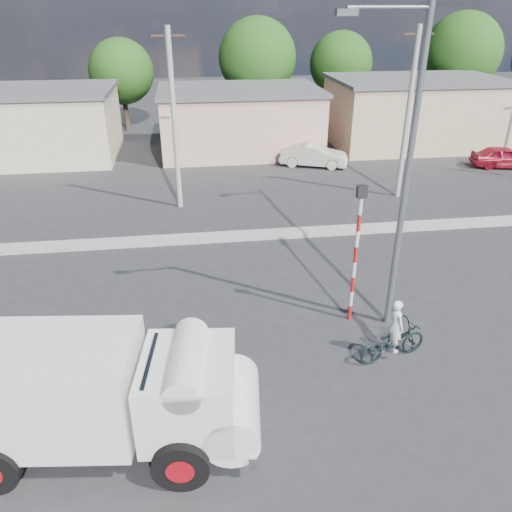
{
  "coord_description": "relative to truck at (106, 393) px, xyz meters",
  "views": [
    {
      "loc": [
        -1.45,
        -10.96,
        8.76
      ],
      "look_at": [
        0.56,
        3.66,
        1.3
      ],
      "focal_mm": 35.0,
      "sensor_mm": 36.0,
      "label": 1
    }
  ],
  "objects": [
    {
      "name": "car_red",
      "position": [
        20.65,
        18.49,
        -0.83
      ],
      "size": [
        3.92,
        2.24,
        1.26
      ],
      "primitive_type": "imported",
      "rotation": [
        0.0,
        0.0,
        1.35
      ],
      "color": "maroon",
      "rests_on": "ground"
    },
    {
      "name": "tree_row",
      "position": [
        10.93,
        31.1,
        3.5
      ],
      "size": [
        51.24,
        7.43,
        8.42
      ],
      "color": "#38281E",
      "rests_on": "ground"
    },
    {
      "name": "utility_poles",
      "position": [
        6.73,
        14.56,
        2.61
      ],
      "size": [
        35.4,
        0.24,
        8.0
      ],
      "color": "#99968E",
      "rests_on": "ground"
    },
    {
      "name": "car_cream",
      "position": [
        9.49,
        20.3,
        -0.8
      ],
      "size": [
        4.26,
        2.7,
        1.33
      ],
      "primitive_type": "imported",
      "rotation": [
        0.0,
        0.0,
        1.22
      ],
      "color": "beige",
      "rests_on": "ground"
    },
    {
      "name": "median",
      "position": [
        3.48,
        10.56,
        -1.38
      ],
      "size": [
        40.0,
        0.8,
        0.16
      ],
      "primitive_type": "cube",
      "color": "#99968E",
      "rests_on": "ground"
    },
    {
      "name": "traffic_pole",
      "position": [
        6.68,
        4.06,
        1.13
      ],
      "size": [
        0.28,
        0.18,
        4.36
      ],
      "color": "red",
      "rests_on": "ground"
    },
    {
      "name": "streetlight",
      "position": [
        7.62,
        3.76,
        3.5
      ],
      "size": [
        2.34,
        0.22,
        9.0
      ],
      "color": "slate",
      "rests_on": "ground"
    },
    {
      "name": "ground_plane",
      "position": [
        3.48,
        2.56,
        -1.46
      ],
      "size": [
        120.0,
        120.0,
        0.0
      ],
      "primitive_type": "plane",
      "color": "#2C2C2F",
      "rests_on": "ground"
    },
    {
      "name": "truck",
      "position": [
        0.0,
        0.0,
        0.0
      ],
      "size": [
        6.61,
        3.12,
        2.64
      ],
      "rotation": [
        0.0,
        0.0,
        -0.11
      ],
      "color": "black",
      "rests_on": "ground"
    },
    {
      "name": "building_row",
      "position": [
        4.58,
        24.56,
        0.67
      ],
      "size": [
        37.8,
        7.3,
        4.44
      ],
      "color": "beige",
      "rests_on": "ground"
    },
    {
      "name": "bicycle",
      "position": [
        7.24,
        2.06,
        -0.92
      ],
      "size": [
        2.16,
        1.21,
        1.08
      ],
      "primitive_type": "imported",
      "rotation": [
        0.0,
        0.0,
        1.83
      ],
      "color": "black",
      "rests_on": "ground"
    },
    {
      "name": "cyclist",
      "position": [
        7.24,
        2.06,
        -0.68
      ],
      "size": [
        0.5,
        0.64,
        1.56
      ],
      "primitive_type": "imported",
      "rotation": [
        0.0,
        0.0,
        1.83
      ],
      "color": "white",
      "rests_on": "ground"
    }
  ]
}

